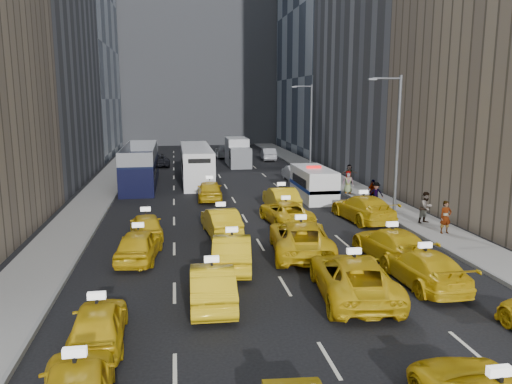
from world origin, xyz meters
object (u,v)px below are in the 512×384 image
at_px(nypd_van, 313,184).
at_px(city_bus, 196,164).
at_px(double_decker, 140,166).
at_px(box_truck, 238,152).
at_px(pedestrian_0, 446,217).

relative_size(nypd_van, city_bus, 0.49).
relative_size(double_decker, box_truck, 1.73).
distance_m(nypd_van, pedestrian_0, 12.19).
distance_m(city_bus, pedestrian_0, 24.92).
height_order(double_decker, city_bus, double_decker).
bearing_deg(double_decker, city_bus, 21.02).
distance_m(nypd_van, city_bus, 13.08).
distance_m(nypd_van, double_decker, 15.78).
xyz_separation_m(nypd_van, box_truck, (-3.28, 20.37, 0.37)).
bearing_deg(pedestrian_0, nypd_van, 110.42).
distance_m(city_bus, box_truck, 11.65).
xyz_separation_m(nypd_van, pedestrian_0, (4.45, -11.35, -0.09)).
relative_size(city_bus, pedestrian_0, 6.75).
bearing_deg(box_truck, pedestrian_0, -71.61).
bearing_deg(pedestrian_0, double_decker, 131.48).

